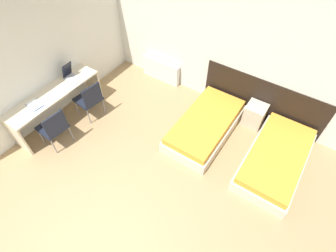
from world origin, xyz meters
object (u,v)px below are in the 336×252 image
Objects in this scene: bed_near_window at (205,125)px; laptop at (71,75)px; bed_near_door at (276,159)px; nightstand at (254,115)px; chair_near_notebook at (54,127)px; chair_near_laptop at (89,98)px.

bed_near_window is 5.46× the size of laptop.
laptop is at bearing -168.25° from bed_near_door.
bed_near_door is at bearing -46.13° from nightstand.
laptop is (-0.49, 1.00, 0.33)m from chair_near_notebook.
bed_near_door is (1.45, 0.00, 0.00)m from bed_near_window.
chair_near_notebook is at bearing -138.42° from nightstand.
bed_near_door is at bearing 30.95° from chair_near_notebook.
bed_near_window is at bearing 29.68° from chair_near_laptop.
laptop is at bearing 120.12° from chair_near_notebook.
bed_near_window is at bearing -133.87° from nightstand.
chair_near_laptop is (-2.23, -0.94, 0.31)m from bed_near_window.
laptop reaches higher than bed_near_door.
laptop reaches higher than nightstand.
nightstand is 0.57× the size of chair_near_notebook.
nightstand is 1.44× the size of laptop.
bed_near_window is 3.79× the size of nightstand.
chair_near_notebook reaches higher than bed_near_window.
bed_near_window is 1.45m from bed_near_door.
chair_near_notebook is (-3.68, -1.86, 0.31)m from bed_near_door.
bed_near_door is 5.46× the size of laptop.
chair_near_notebook is at bearing -153.13° from bed_near_door.
chair_near_laptop is 1.00× the size of chair_near_notebook.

